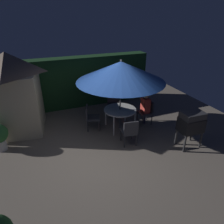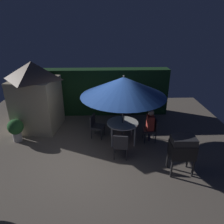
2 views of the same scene
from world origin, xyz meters
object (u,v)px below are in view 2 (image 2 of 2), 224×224
patio_umbrella (123,87)px  bbq_grill (182,148)px  person_in_red (150,122)px  patio_table (123,124)px  chair_near_shed (152,128)px  potted_plant_by_grill (16,128)px  chair_toward_hedge (96,125)px  garden_shed (36,96)px  chair_toward_house (121,144)px  chair_far_side (125,116)px

patio_umbrella → bbq_grill: 2.71m
bbq_grill → person_in_red: size_ratio=0.95×
patio_table → bbq_grill: bbq_grill is taller
chair_near_shed → potted_plant_by_grill: chair_near_shed is taller
bbq_grill → potted_plant_by_grill: bearing=160.2°
chair_toward_hedge → person_in_red: 2.05m
patio_table → bbq_grill: 2.40m
garden_shed → patio_umbrella: bearing=-19.7°
chair_near_shed → person_in_red: 0.28m
chair_toward_house → potted_plant_by_grill: bearing=162.0°
patio_umbrella → chair_toward_house: patio_umbrella is taller
person_in_red → chair_far_side: bearing=125.3°
patio_umbrella → chair_toward_hedge: 1.91m
patio_umbrella → person_in_red: 1.67m
chair_near_shed → chair_toward_hedge: bearing=170.1°
chair_toward_house → potted_plant_by_grill: chair_toward_house is taller
garden_shed → chair_far_side: bearing=-1.7°
chair_toward_hedge → patio_table: bearing=-18.1°
chair_far_side → chair_toward_house: bearing=-99.1°
patio_umbrella → chair_near_shed: 1.93m
chair_far_side → chair_toward_hedge: same height
chair_far_side → person_in_red: size_ratio=0.71×
bbq_grill → chair_toward_house: size_ratio=1.33×
person_in_red → patio_table: bearing=178.0°
patio_table → potted_plant_by_grill: 3.94m
patio_umbrella → bbq_grill: (1.55, -1.83, -1.27)m
garden_shed → person_in_red: garden_shed is taller
chair_far_side → potted_plant_by_grill: 4.25m
patio_umbrella → chair_toward_hedge: bearing=161.9°
chair_near_shed → chair_toward_hedge: (-2.09, 0.36, 0.00)m
bbq_grill → chair_toward_hedge: bearing=139.8°
chair_toward_house → person_in_red: person_in_red is taller
garden_shed → chair_toward_house: size_ratio=3.07×
patio_umbrella → garden_shed: bearing=160.3°
patio_table → chair_toward_hedge: size_ratio=1.28×
chair_far_side → chair_toward_house: 2.22m
chair_near_shed → chair_far_side: 1.45m
chair_toward_house → patio_table: bearing=82.2°
bbq_grill → potted_plant_by_grill: (-5.48, 1.97, -0.33)m
bbq_grill → chair_near_shed: bearing=104.3°
patio_table → chair_near_shed: chair_near_shed is taller
patio_table → chair_near_shed: 1.11m
bbq_grill → potted_plant_by_grill: size_ratio=1.38×
patio_umbrella → person_in_red: patio_umbrella is taller
patio_umbrella → bbq_grill: size_ratio=2.46×
potted_plant_by_grill → patio_umbrella: bearing=-2.1°
chair_toward_house → potted_plant_by_grill: (-3.79, 1.23, -0.00)m
bbq_grill → chair_toward_hedge: 3.35m
patio_table → chair_far_side: (0.20, 1.11, -0.17)m
patio_table → patio_umbrella: bearing=-161.6°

